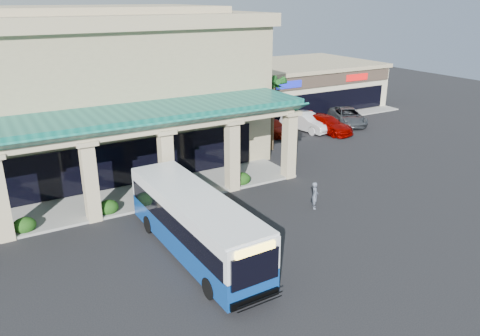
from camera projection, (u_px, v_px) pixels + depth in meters
ground at (255, 226)px, 25.93m from camera, size 110.00×110.00×0.00m
main_building at (41, 91)px, 33.20m from camera, size 30.80×14.80×11.35m
arcade at (74, 166)px, 26.70m from camera, size 30.00×6.20×5.70m
strip_mall at (278, 86)px, 53.06m from camera, size 22.50×12.50×4.90m
palm_0 at (273, 111)px, 37.73m from camera, size 2.40×2.40×6.60m
palm_1 at (263, 107)px, 40.78m from camera, size 2.40×2.40×5.80m
broadleaf_tree at (216, 105)px, 44.07m from camera, size 2.60×2.60×4.81m
transit_bus at (195, 225)px, 22.68m from camera, size 2.88×11.16×3.10m
pedestrian at (315, 195)px, 27.84m from camera, size 0.66×0.72×1.66m
car_silver at (271, 127)px, 42.82m from camera, size 2.47×4.80×1.56m
car_white at (306, 122)px, 44.13m from camera, size 2.78×5.50×1.73m
car_red at (326, 124)px, 43.59m from camera, size 3.36×5.86×1.60m
car_gray at (348, 116)px, 46.48m from camera, size 4.84×6.35×1.60m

